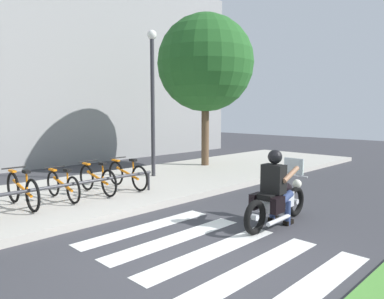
{
  "coord_description": "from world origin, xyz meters",
  "views": [
    {
      "loc": [
        -3.6,
        -3.46,
        2.12
      ],
      "look_at": [
        2.65,
        2.73,
        1.18
      ],
      "focal_mm": 33.52,
      "sensor_mm": 36.0,
      "label": 1
    }
  ],
  "objects_px": {
    "motorcycle": "(277,201)",
    "bike_rack": "(55,188)",
    "bicycle_5": "(127,175)",
    "tree_near_rack": "(205,63)",
    "rider": "(276,182)",
    "street_lamp": "(153,91)",
    "bicycle_2": "(22,190)",
    "bicycle_3": "(63,185)",
    "bicycle_4": "(97,179)"
  },
  "relations": [
    {
      "from": "rider",
      "to": "bicycle_5",
      "type": "bearing_deg",
      "value": 96.26
    },
    {
      "from": "rider",
      "to": "bicycle_3",
      "type": "bearing_deg",
      "value": 118.11
    },
    {
      "from": "bike_rack",
      "to": "tree_near_rack",
      "type": "distance_m",
      "value": 7.5
    },
    {
      "from": "bicycle_2",
      "to": "bike_rack",
      "type": "bearing_deg",
      "value": -52.12
    },
    {
      "from": "rider",
      "to": "tree_near_rack",
      "type": "distance_m",
      "value": 7.28
    },
    {
      "from": "tree_near_rack",
      "to": "motorcycle",
      "type": "bearing_deg",
      "value": -125.53
    },
    {
      "from": "motorcycle",
      "to": "street_lamp",
      "type": "bearing_deg",
      "value": 77.86
    },
    {
      "from": "bike_rack",
      "to": "rider",
      "type": "bearing_deg",
      "value": -53.44
    },
    {
      "from": "bicycle_2",
      "to": "tree_near_rack",
      "type": "distance_m",
      "value": 7.79
    },
    {
      "from": "motorcycle",
      "to": "bicycle_4",
      "type": "bearing_deg",
      "value": 108.84
    },
    {
      "from": "bicycle_5",
      "to": "tree_near_rack",
      "type": "distance_m",
      "value": 5.62
    },
    {
      "from": "bicycle_5",
      "to": "street_lamp",
      "type": "distance_m",
      "value": 2.86
    },
    {
      "from": "tree_near_rack",
      "to": "rider",
      "type": "bearing_deg",
      "value": -126.09
    },
    {
      "from": "bicycle_2",
      "to": "bicycle_5",
      "type": "xyz_separation_m",
      "value": [
        2.58,
        0.0,
        -0.01
      ]
    },
    {
      "from": "bicycle_5",
      "to": "tree_near_rack",
      "type": "bearing_deg",
      "value": 16.64
    },
    {
      "from": "bicycle_3",
      "to": "tree_near_rack",
      "type": "bearing_deg",
      "value": 12.08
    },
    {
      "from": "bicycle_4",
      "to": "bicycle_5",
      "type": "bearing_deg",
      "value": 0.0
    },
    {
      "from": "bicycle_3",
      "to": "bicycle_4",
      "type": "xyz_separation_m",
      "value": [
        0.86,
        -0.0,
        0.02
      ]
    },
    {
      "from": "motorcycle",
      "to": "street_lamp",
      "type": "distance_m",
      "value": 5.55
    },
    {
      "from": "bicycle_3",
      "to": "rider",
      "type": "bearing_deg",
      "value": -61.89
    },
    {
      "from": "motorcycle",
      "to": "rider",
      "type": "bearing_deg",
      "value": 179.3
    },
    {
      "from": "bicycle_3",
      "to": "bicycle_5",
      "type": "distance_m",
      "value": 1.72
    },
    {
      "from": "bicycle_4",
      "to": "bicycle_5",
      "type": "relative_size",
      "value": 0.98
    },
    {
      "from": "bicycle_5",
      "to": "tree_near_rack",
      "type": "xyz_separation_m",
      "value": [
        4.35,
        1.3,
        3.31
      ]
    },
    {
      "from": "motorcycle",
      "to": "street_lamp",
      "type": "height_order",
      "value": "street_lamp"
    },
    {
      "from": "rider",
      "to": "bicycle_4",
      "type": "distance_m",
      "value": 4.27
    },
    {
      "from": "bicycle_5",
      "to": "bike_rack",
      "type": "height_order",
      "value": "bicycle_5"
    },
    {
      "from": "bicycle_4",
      "to": "bicycle_5",
      "type": "height_order",
      "value": "bicycle_5"
    },
    {
      "from": "bike_rack",
      "to": "bicycle_2",
      "type": "bearing_deg",
      "value": 127.88
    },
    {
      "from": "motorcycle",
      "to": "bicycle_2",
      "type": "bearing_deg",
      "value": 127.45
    },
    {
      "from": "motorcycle",
      "to": "bicycle_3",
      "type": "bearing_deg",
      "value": 118.96
    },
    {
      "from": "bicycle_2",
      "to": "street_lamp",
      "type": "height_order",
      "value": "street_lamp"
    },
    {
      "from": "bicycle_4",
      "to": "bike_rack",
      "type": "xyz_separation_m",
      "value": [
        -1.29,
        -0.55,
        0.07
      ]
    },
    {
      "from": "bicycle_5",
      "to": "motorcycle",
      "type": "bearing_deg",
      "value": -82.65
    },
    {
      "from": "street_lamp",
      "to": "bicycle_2",
      "type": "bearing_deg",
      "value": -167.82
    },
    {
      "from": "bicycle_2",
      "to": "bike_rack",
      "type": "height_order",
      "value": "bicycle_2"
    },
    {
      "from": "bike_rack",
      "to": "bicycle_4",
      "type": "bearing_deg",
      "value": 23.2
    },
    {
      "from": "bicycle_2",
      "to": "bicycle_5",
      "type": "distance_m",
      "value": 2.58
    },
    {
      "from": "bicycle_5",
      "to": "street_lamp",
      "type": "xyz_separation_m",
      "value": [
        1.59,
        0.9,
        2.2
      ]
    },
    {
      "from": "street_lamp",
      "to": "tree_near_rack",
      "type": "bearing_deg",
      "value": 8.24
    },
    {
      "from": "street_lamp",
      "to": "tree_near_rack",
      "type": "xyz_separation_m",
      "value": [
        2.76,
        0.4,
        1.11
      ]
    },
    {
      "from": "motorcycle",
      "to": "street_lamp",
      "type": "relative_size",
      "value": 0.47
    },
    {
      "from": "bicycle_3",
      "to": "bicycle_5",
      "type": "relative_size",
      "value": 0.94
    },
    {
      "from": "bicycle_5",
      "to": "rider",
      "type": "bearing_deg",
      "value": -83.74
    },
    {
      "from": "bicycle_2",
      "to": "bicycle_3",
      "type": "distance_m",
      "value": 0.86
    },
    {
      "from": "motorcycle",
      "to": "bicycle_5",
      "type": "height_order",
      "value": "motorcycle"
    },
    {
      "from": "motorcycle",
      "to": "bike_rack",
      "type": "relative_size",
      "value": 0.43
    },
    {
      "from": "bicycle_5",
      "to": "bike_rack",
      "type": "bearing_deg",
      "value": -165.57
    },
    {
      "from": "bicycle_3",
      "to": "bicycle_4",
      "type": "height_order",
      "value": "bicycle_4"
    },
    {
      "from": "motorcycle",
      "to": "tree_near_rack",
      "type": "height_order",
      "value": "tree_near_rack"
    }
  ]
}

